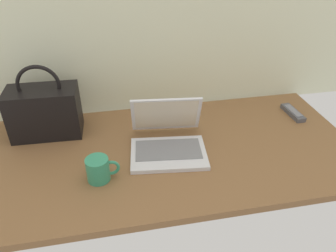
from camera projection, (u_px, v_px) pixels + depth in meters
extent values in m
cube|color=brown|center=(169.00, 152.00, 1.41)|extent=(1.60, 0.76, 0.03)
cube|color=silver|center=(169.00, 154.00, 1.36)|extent=(0.33, 0.26, 0.02)
cube|color=slate|center=(168.00, 149.00, 1.37)|extent=(0.28, 0.17, 0.00)
cube|color=silver|center=(166.00, 114.00, 1.43)|extent=(0.31, 0.12, 0.19)
cube|color=beige|center=(166.00, 115.00, 1.43)|extent=(0.28, 0.10, 0.16)
cylinder|color=#338C66|center=(98.00, 169.00, 1.22)|extent=(0.09, 0.09, 0.09)
torus|color=#338C66|center=(111.00, 168.00, 1.23)|extent=(0.06, 0.01, 0.06)
cylinder|color=brown|center=(97.00, 161.00, 1.20)|extent=(0.08, 0.08, 0.00)
cube|color=#4C4C51|center=(293.00, 113.00, 1.64)|extent=(0.05, 0.16, 0.02)
cube|color=slate|center=(293.00, 111.00, 1.63)|extent=(0.04, 0.12, 0.00)
cube|color=black|center=(45.00, 112.00, 1.45)|extent=(0.31, 0.17, 0.22)
torus|color=black|center=(39.00, 85.00, 1.38)|extent=(0.18, 0.02, 0.18)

